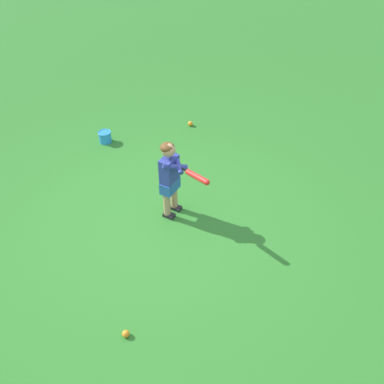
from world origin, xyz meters
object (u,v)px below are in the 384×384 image
(play_ball_far_right, at_px, (190,124))
(toy_bucket, at_px, (105,137))
(play_ball_by_bucket, at_px, (126,334))
(child_batter, at_px, (171,174))

(play_ball_far_right, xyz_separation_m, toy_bucket, (1.02, -1.09, 0.06))
(toy_bucket, bearing_deg, play_ball_by_bucket, 35.51)
(child_batter, bearing_deg, play_ball_by_bucket, 10.29)
(child_batter, distance_m, toy_bucket, 2.17)
(child_batter, xyz_separation_m, play_ball_far_right, (-2.16, -0.67, -0.61))
(child_batter, height_order, play_ball_far_right, child_batter)
(play_ball_by_bucket, bearing_deg, child_batter, -169.71)
(play_ball_by_bucket, distance_m, toy_bucket, 3.58)
(child_batter, relative_size, play_ball_by_bucket, 14.69)
(play_ball_by_bucket, height_order, toy_bucket, toy_bucket)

